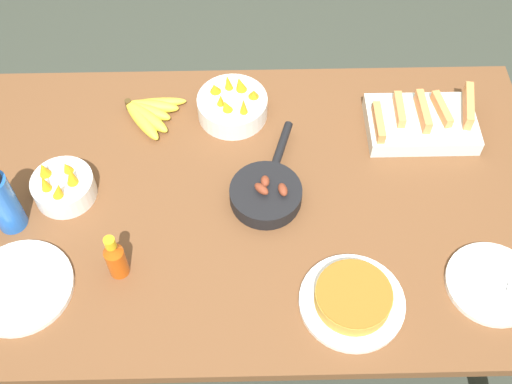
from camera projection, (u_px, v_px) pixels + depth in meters
ground_plane at (256, 309)px, 2.36m from camera, size 14.00×14.00×0.00m
dining_table at (256, 215)px, 1.84m from camera, size 1.63×1.00×0.72m
banana_bunch at (148, 112)px, 1.93m from camera, size 0.20×0.18×0.04m
melon_tray at (422, 122)px, 1.89m from camera, size 0.32×0.21×0.10m
skillet at (267, 193)px, 1.75m from camera, size 0.20×0.35×0.08m
frittata_plate_center at (353, 299)px, 1.57m from camera, size 0.26×0.26×0.06m
empty_plate_near_front at (20, 287)px, 1.60m from camera, size 0.27×0.27×0.02m
empty_plate_far_left at (492, 284)px, 1.61m from camera, size 0.23×0.23×0.02m
fruit_bowl_mango at (233, 105)px, 1.92m from camera, size 0.21×0.21×0.12m
fruit_bowl_citrus at (63, 186)px, 1.74m from camera, size 0.17×0.17×0.12m
water_bottle at (1, 200)px, 1.64m from camera, size 0.08×0.08×0.23m
hot_sauce_bottle at (115, 258)px, 1.58m from camera, size 0.05×0.05×0.16m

